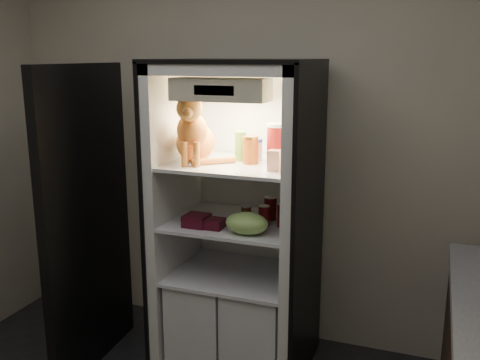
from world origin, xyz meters
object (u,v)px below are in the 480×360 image
(mayo_tub, at_px, (255,149))
(cream_carton, at_px, (275,160))
(refrigerator, at_px, (239,241))
(berry_box_left, at_px, (197,220))
(soda_can_c, at_px, (264,216))
(salsa_jar, at_px, (251,150))
(berry_box_right, at_px, (214,224))
(tabby_cat, at_px, (194,135))
(soda_can_b, at_px, (284,215))
(parmesan_shaker, at_px, (240,146))
(pepper_jar, at_px, (278,143))
(condiment_jar, at_px, (246,212))
(grape_bag, at_px, (247,223))
(soda_can_a, at_px, (270,208))

(mayo_tub, xyz_separation_m, cream_carton, (0.19, -0.24, -0.01))
(refrigerator, height_order, berry_box_left, refrigerator)
(soda_can_c, bearing_deg, salsa_jar, 159.58)
(berry_box_left, height_order, berry_box_right, berry_box_left)
(tabby_cat, bearing_deg, soda_can_c, -8.50)
(tabby_cat, distance_m, berry_box_right, 0.52)
(refrigerator, height_order, soda_can_b, refrigerator)
(refrigerator, relative_size, parmesan_shaker, 10.88)
(mayo_tub, height_order, berry_box_left, mayo_tub)
(pepper_jar, height_order, berry_box_right, pepper_jar)
(condiment_jar, bearing_deg, salsa_jar, -48.29)
(soda_can_c, xyz_separation_m, grape_bag, (-0.05, -0.17, 0.00))
(soda_can_c, bearing_deg, refrigerator, 153.93)
(mayo_tub, relative_size, salsa_jar, 0.80)
(refrigerator, distance_m, mayo_tub, 0.57)
(condiment_jar, bearing_deg, cream_carton, -39.04)
(tabby_cat, xyz_separation_m, berry_box_left, (0.05, -0.09, -0.48))
(refrigerator, height_order, soda_can_a, refrigerator)
(mayo_tub, height_order, cream_carton, mayo_tub)
(salsa_jar, distance_m, cream_carton, 0.23)
(cream_carton, bearing_deg, grape_bag, -152.14)
(soda_can_c, distance_m, condiment_jar, 0.17)
(soda_can_b, bearing_deg, berry_box_left, -160.88)
(soda_can_c, xyz_separation_m, condiment_jar, (-0.14, 0.09, -0.02))
(pepper_jar, height_order, cream_carton, pepper_jar)
(salsa_jar, distance_m, condiment_jar, 0.39)
(tabby_cat, bearing_deg, pepper_jar, 2.92)
(tabby_cat, height_order, mayo_tub, tabby_cat)
(salsa_jar, distance_m, soda_can_a, 0.38)
(tabby_cat, relative_size, mayo_tub, 3.38)
(soda_can_c, bearing_deg, pepper_jar, 64.44)
(pepper_jar, xyz_separation_m, grape_bag, (-0.09, -0.27, -0.41))
(parmesan_shaker, relative_size, soda_can_c, 1.46)
(soda_can_a, height_order, berry_box_right, soda_can_a)
(soda_can_b, height_order, condiment_jar, soda_can_b)
(grape_bag, bearing_deg, cream_carton, 27.86)
(parmesan_shaker, relative_size, condiment_jar, 2.04)
(refrigerator, bearing_deg, parmesan_shaker, 14.09)
(mayo_tub, relative_size, pepper_jar, 0.56)
(grape_bag, bearing_deg, pepper_jar, 70.89)
(parmesan_shaker, bearing_deg, mayo_tub, 32.94)
(salsa_jar, distance_m, berry_box_left, 0.51)
(grape_bag, bearing_deg, condiment_jar, 110.44)
(mayo_tub, height_order, salsa_jar, salsa_jar)
(refrigerator, distance_m, parmesan_shaker, 0.59)
(parmesan_shaker, bearing_deg, soda_can_a, 10.97)
(refrigerator, xyz_separation_m, parmesan_shaker, (0.01, 0.00, 0.59))
(parmesan_shaker, distance_m, grape_bag, 0.48)
(soda_can_a, relative_size, condiment_jar, 1.62)
(refrigerator, bearing_deg, tabby_cat, -147.41)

